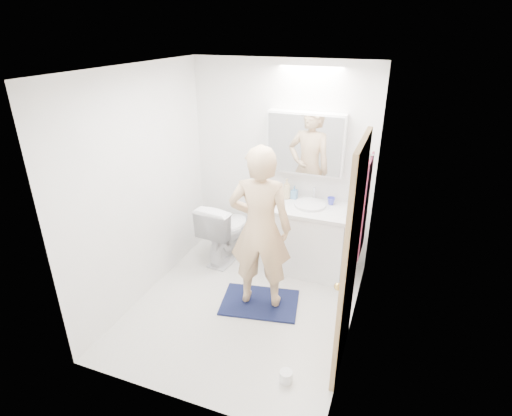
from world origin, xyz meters
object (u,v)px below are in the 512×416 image
at_px(soap_bottle_a, 287,189).
at_px(toilet_paper_roll, 286,376).
at_px(medicine_cabinet, 306,143).
at_px(toothbrush_cup, 331,201).
at_px(vanity_cabinet, 307,240).
at_px(toilet, 226,230).
at_px(person, 260,229).
at_px(soap_bottle_b, 294,192).

height_order(soap_bottle_a, toilet_paper_roll, soap_bottle_a).
bearing_deg(medicine_cabinet, toothbrush_cup, -8.19).
bearing_deg(vanity_cabinet, soap_bottle_a, 154.76).
bearing_deg(toilet, toothbrush_cup, -161.16).
distance_m(person, toothbrush_cup, 1.13).
relative_size(person, toothbrush_cup, 18.47).
height_order(vanity_cabinet, medicine_cabinet, medicine_cabinet).
xyz_separation_m(medicine_cabinet, toilet, (-0.87, -0.33, -1.11)).
bearing_deg(toilet, toilet_paper_roll, 134.27).
distance_m(vanity_cabinet, toilet_paper_roll, 1.80).
relative_size(vanity_cabinet, medicine_cabinet, 1.02).
relative_size(medicine_cabinet, person, 0.52).
distance_m(toilet, toilet_paper_roll, 2.10).
height_order(toilet, toothbrush_cup, toothbrush_cup).
xyz_separation_m(vanity_cabinet, soap_bottle_b, (-0.23, 0.18, 0.51)).
bearing_deg(vanity_cabinet, medicine_cabinet, 122.13).
distance_m(toilet, toothbrush_cup, 1.34).
bearing_deg(medicine_cabinet, soap_bottle_b, -163.31).
distance_m(toilet, person, 1.14).
xyz_separation_m(toilet, soap_bottle_a, (0.69, 0.27, 0.55)).
xyz_separation_m(soap_bottle_a, soap_bottle_b, (0.09, 0.03, -0.05)).
height_order(vanity_cabinet, toothbrush_cup, toothbrush_cup).
relative_size(person, toilet_paper_roll, 15.45).
relative_size(vanity_cabinet, toilet, 1.14).
relative_size(soap_bottle_a, toilet_paper_roll, 2.25).
height_order(person, soap_bottle_a, person).
relative_size(soap_bottle_a, toothbrush_cup, 2.69).
distance_m(toothbrush_cup, toilet_paper_roll, 2.07).
bearing_deg(person, toilet_paper_roll, 111.53).
distance_m(soap_bottle_a, toilet_paper_roll, 2.18).
distance_m(medicine_cabinet, toothbrush_cup, 0.73).
relative_size(toilet, soap_bottle_a, 3.18).
bearing_deg(person, toilet, -56.12).
height_order(person, soap_bottle_b, person).
xyz_separation_m(soap_bottle_b, toilet_paper_roll, (0.51, -1.92, -0.85)).
bearing_deg(medicine_cabinet, person, -98.37).
height_order(person, toothbrush_cup, person).
distance_m(vanity_cabinet, soap_bottle_b, 0.59).
xyz_separation_m(medicine_cabinet, toothbrush_cup, (0.35, -0.05, -0.64)).
height_order(medicine_cabinet, toilet, medicine_cabinet).
bearing_deg(soap_bottle_b, soap_bottle_a, -160.82).
distance_m(medicine_cabinet, toilet, 1.45).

